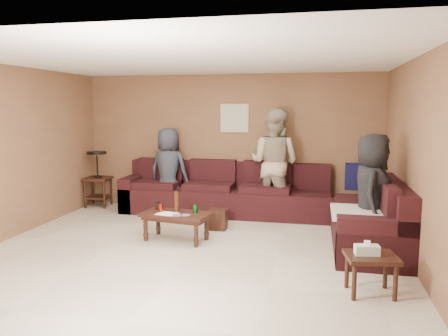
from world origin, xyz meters
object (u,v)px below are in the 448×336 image
waste_bin (218,219)px  coffee_table (176,217)px  person_middle (274,163)px  person_right (372,194)px  side_table_right (370,260)px  end_table_left (98,178)px  person_left (169,170)px  sectional_sofa (266,204)px

waste_bin → coffee_table: bearing=-123.9°
person_middle → person_right: (1.43, -1.67, -0.16)m
coffee_table → side_table_right: 2.84m
side_table_right → person_middle: bearing=112.8°
end_table_left → waste_bin: (2.61, -1.08, -0.40)m
end_table_left → waste_bin: end_table_left is taller
waste_bin → person_middle: 1.50m
waste_bin → person_left: bearing=140.3°
coffee_table → waste_bin: (0.46, 0.69, -0.19)m
side_table_right → person_right: size_ratio=0.36×
sectional_sofa → side_table_right: bearing=-61.7°
coffee_table → side_table_right: bearing=-28.0°
sectional_sofa → person_middle: person_middle is taller
person_middle → coffee_table: bearing=73.9°
end_table_left → side_table_right: (4.66, -3.10, -0.19)m
waste_bin → end_table_left: bearing=157.6°
end_table_left → side_table_right: bearing=-33.6°
person_middle → person_right: 2.20m
sectional_sofa → person_middle: 0.83m
side_table_right → waste_bin: size_ratio=1.78×
end_table_left → person_left: size_ratio=0.69×
waste_bin → person_right: bearing=-16.4°
side_table_right → person_middle: person_middle is taller
person_left → sectional_sofa: bearing=175.3°
person_left → person_right: size_ratio=0.98×
sectional_sofa → side_table_right: sectional_sofa is taller
coffee_table → person_right: bearing=1.0°
sectional_sofa → person_middle: bearing=83.0°
person_left → side_table_right: bearing=146.6°
end_table_left → person_middle: size_ratio=0.57×
end_table_left → side_table_right: size_ratio=1.90×
person_right → person_left: bearing=74.2°
coffee_table → waste_bin: size_ratio=3.30×
sectional_sofa → coffee_table: size_ratio=4.47×
sectional_sofa → end_table_left: size_ratio=4.37×
sectional_sofa → person_middle: size_ratio=2.47×
sectional_sofa → side_table_right: size_ratio=8.29×
sectional_sofa → waste_bin: 0.86m
end_table_left → person_right: size_ratio=0.68×
coffee_table → waste_bin: bearing=56.1°
coffee_table → end_table_left: size_ratio=0.98×
waste_bin → person_middle: bearing=53.1°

